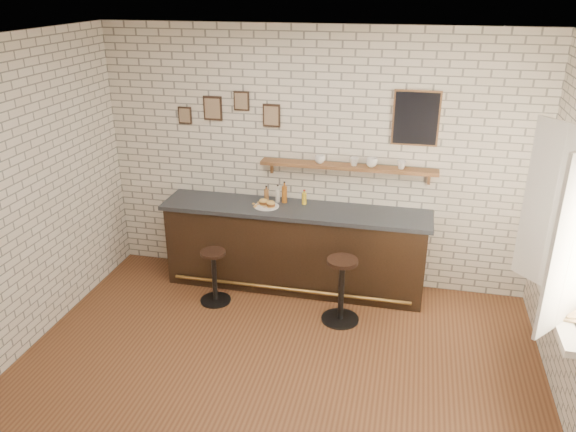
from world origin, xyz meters
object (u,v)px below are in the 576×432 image
bitters_bottle_white (278,195)px  bar_stool_right (341,288)px  bar_stool_left (214,275)px  condiment_bottle_yellow (304,198)px  sandwich_plate (266,206)px  shelf_cup_b (354,162)px  bitters_bottle_amber (284,194)px  shelf_cup_c (372,162)px  book_upper (562,310)px  ciabatta_sandwich (267,203)px  shelf_cup_d (401,165)px  bar_counter (295,247)px  book_lower (562,313)px  shelf_cup_a (320,159)px  bitters_bottle_brown (266,195)px

bitters_bottle_white → bar_stool_right: bitters_bottle_white is taller
bar_stool_left → condiment_bottle_yellow: bearing=38.2°
sandwich_plate → shelf_cup_b: shelf_cup_b is taller
sandwich_plate → bitters_bottle_amber: 0.27m
shelf_cup_c → book_upper: 2.52m
ciabatta_sandwich → book_upper: 3.23m
book_upper → bar_stool_right: bearing=148.2°
sandwich_plate → shelf_cup_b: bearing=13.8°
ciabatta_sandwich → shelf_cup_b: (0.95, 0.24, 0.49)m
bitters_bottle_amber → shelf_cup_d: size_ratio=2.58×
bar_stool_right → shelf_cup_b: bearing=90.9°
condiment_bottle_yellow → shelf_cup_b: size_ratio=1.76×
bitters_bottle_amber → bar_stool_left: size_ratio=0.40×
sandwich_plate → condiment_bottle_yellow: 0.45m
bar_counter → condiment_bottle_yellow: size_ratio=17.78×
bitters_bottle_white → bitters_bottle_amber: 0.08m
bitters_bottle_white → shelf_cup_c: shelf_cup_c is taller
bitters_bottle_amber → book_upper: (2.70, -1.68, -0.15)m
bar_stool_right → ciabatta_sandwich: bearing=148.4°
bar_counter → book_lower: bearing=-31.5°
condiment_bottle_yellow → book_upper: condiment_bottle_yellow is taller
bitters_bottle_white → sandwich_plate: bearing=-117.3°
bar_stool_right → bitters_bottle_amber: bearing=136.1°
bitters_bottle_amber → sandwich_plate: bearing=-134.1°
shelf_cup_a → shelf_cup_d: 0.91m
sandwich_plate → bar_stool_right: sandwich_plate is taller
bitters_bottle_amber → book_upper: bearing=-31.9°
shelf_cup_b → book_lower: 2.67m
book_upper → sandwich_plate: bearing=146.3°
shelf_cup_d → shelf_cup_b: bearing=-180.0°
bitters_bottle_amber → book_lower: bitters_bottle_amber is taller
bitters_bottle_brown → shelf_cup_b: bearing=3.3°
shelf_cup_a → book_lower: (2.30, -1.76, -0.60)m
ciabatta_sandwich → book_upper: ciabatta_sandwich is taller
bitters_bottle_white → shelf_cup_a: bearing=6.9°
bar_stool_left → book_upper: book_upper is taller
bar_counter → bitters_bottle_white: size_ratio=14.74×
ciabatta_sandwich → shelf_cup_c: size_ratio=1.78×
ciabatta_sandwich → bitters_bottle_amber: size_ratio=0.88×
ciabatta_sandwich → shelf_cup_c: shelf_cup_c is taller
bitters_bottle_amber → shelf_cup_a: bearing=8.3°
ciabatta_sandwich → condiment_bottle_yellow: size_ratio=1.29×
bar_counter → bitters_bottle_white: (-0.24, 0.14, 0.59)m
bar_counter → book_upper: bar_counter is taller
sandwich_plate → shelf_cup_a: shelf_cup_a is taller
shelf_cup_c → shelf_cup_d: bearing=-60.7°
shelf_cup_b → bitters_bottle_white: bearing=124.0°
shelf_cup_a → bitters_bottle_brown: bearing=159.8°
bar_stool_right → shelf_cup_a: shelf_cup_a is taller
sandwich_plate → bar_stool_left: bearing=-132.7°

